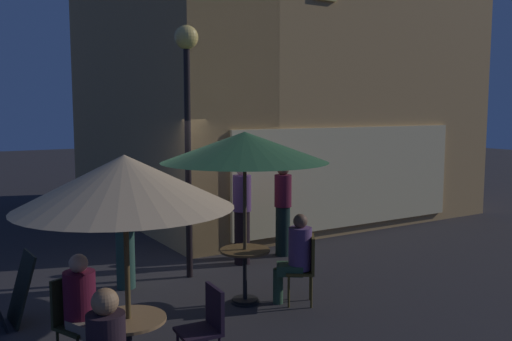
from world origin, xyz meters
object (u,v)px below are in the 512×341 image
cafe_table_1 (129,338)px  patron_standing_5 (283,209)px  street_lamp_near_corner (187,92)px  patron_standing_3 (242,214)px  patron_standing_4 (125,232)px  menu_sandwich_board (6,291)px  patron_seated_0 (296,254)px  cafe_chair_2 (206,322)px  cafe_chair_3 (75,314)px  patio_umbrella_0 (245,148)px  patron_seated_2 (84,306)px  cafe_chair_0 (306,264)px  patio_umbrella_1 (125,183)px  cafe_table_0 (245,265)px

cafe_table_1 → patron_standing_5: (3.99, 3.23, 0.36)m
street_lamp_near_corner → patron_standing_3: (1.09, 0.20, -2.07)m
patron_standing_4 → patron_standing_3: bearing=28.0°
menu_sandwich_board → patron_seated_0: size_ratio=0.69×
cafe_table_1 → cafe_chair_2: cafe_chair_2 is taller
cafe_table_1 → cafe_chair_3: (-0.32, 0.76, 0.05)m
patio_umbrella_0 → patron_seated_2: (-2.41, -0.84, -1.48)m
menu_sandwich_board → patron_seated_0: bearing=-23.5°
patio_umbrella_0 → cafe_chair_0: (0.70, -0.48, -1.60)m
patron_standing_5 → cafe_chair_0: bearing=137.7°
patio_umbrella_0 → menu_sandwich_board: bearing=164.0°
patron_standing_4 → patio_umbrella_1: bearing=-84.9°
street_lamp_near_corner → patron_seated_2: size_ratio=3.25×
menu_sandwich_board → patron_standing_4: (1.73, 0.65, 0.41)m
street_lamp_near_corner → cafe_chair_3: bearing=-136.6°
patio_umbrella_1 → cafe_chair_0: 3.33m
cafe_table_0 → patron_standing_3: 1.96m
cafe_table_0 → patron_standing_4: patron_standing_4 is taller
cafe_table_1 → cafe_chair_0: bearing=19.0°
cafe_chair_0 → street_lamp_near_corner: bearing=-31.9°
patio_umbrella_1 → cafe_chair_3: bearing=113.1°
cafe_table_0 → cafe_chair_0: (0.70, -0.48, 0.03)m
cafe_chair_2 → patio_umbrella_0: bearing=-127.4°
patio_umbrella_1 → patron_standing_3: size_ratio=1.30×
street_lamp_near_corner → cafe_table_1: bearing=-124.0°
menu_sandwich_board → cafe_chair_0: cafe_chair_0 is taller
menu_sandwich_board → patron_seated_2: bearing=-76.8°
patio_umbrella_1 → patron_seated_2: patio_umbrella_1 is taller
menu_sandwich_board → patron_standing_3: size_ratio=0.50×
cafe_chair_3 → patron_standing_3: bearing=101.9°
menu_sandwich_board → cafe_table_0: bearing=-20.1°
patio_umbrella_1 → cafe_chair_3: (-0.32, 0.76, -1.45)m
cafe_chair_2 → cafe_chair_3: cafe_chair_3 is taller
cafe_table_1 → patron_seated_2: bearing=113.1°
cafe_chair_0 → cafe_chair_3: 3.17m
patio_umbrella_1 → patron_standing_4: 3.30m
patio_umbrella_0 → patron_seated_0: (0.58, -0.40, -1.46)m
patron_standing_3 → patron_standing_4: 2.15m
street_lamp_near_corner → patron_standing_4: size_ratio=2.32×
patio_umbrella_1 → patron_standing_5: (3.99, 3.23, -1.14)m
menu_sandwich_board → cafe_chair_2: bearing=-60.3°
street_lamp_near_corner → patron_standing_3: bearing=10.5°
street_lamp_near_corner → patio_umbrella_1: size_ratio=1.75×
patio_umbrella_0 → patron_seated_0: patio_umbrella_0 is taller
patron_standing_4 → cafe_table_1: bearing=-84.9°
patron_seated_0 → menu_sandwich_board: bearing=15.0°
patio_umbrella_1 → patron_seated_0: (2.72, 1.06, -1.30)m
patio_umbrella_1 → cafe_chair_3: 1.66m
cafe_table_1 → cafe_chair_0: (2.84, 0.98, 0.05)m
patron_standing_4 → patron_standing_5: (3.05, 0.29, 0.01)m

